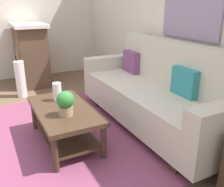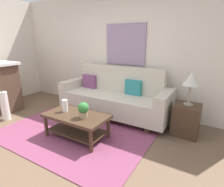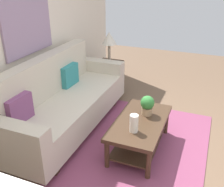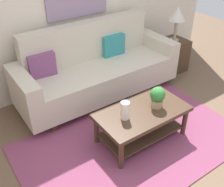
{
  "view_description": "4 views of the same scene",
  "coord_description": "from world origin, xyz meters",
  "views": [
    {
      "loc": [
        2.64,
        -0.18,
        1.53
      ],
      "look_at": [
        0.08,
        1.15,
        0.48
      ],
      "focal_mm": 40.22,
      "sensor_mm": 36.0,
      "label": 1
    },
    {
      "loc": [
        2.11,
        -1.63,
        1.65
      ],
      "look_at": [
        0.42,
        1.24,
        0.66
      ],
      "focal_mm": 29.04,
      "sensor_mm": 36.0,
      "label": 2
    },
    {
      "loc": [
        -2.64,
        -0.22,
        2.17
      ],
      "look_at": [
        0.33,
        0.98,
        0.64
      ],
      "focal_mm": 42.43,
      "sensor_mm": 36.0,
      "label": 3
    },
    {
      "loc": [
        -1.6,
        -1.36,
        2.35
      ],
      "look_at": [
        0.0,
        0.95,
        0.49
      ],
      "focal_mm": 43.4,
      "sensor_mm": 36.0,
      "label": 4
    }
  ],
  "objects": [
    {
      "name": "wall_back",
      "position": [
        0.0,
        2.21,
        1.35
      ],
      "size": [
        5.79,
        0.1,
        2.7
      ],
      "primitive_type": "cube",
      "color": "beige",
      "rests_on": "ground_plane"
    },
    {
      "name": "coffee_table",
      "position": [
        0.14,
        0.52,
        0.31
      ],
      "size": [
        1.1,
        0.6,
        0.43
      ],
      "color": "#422D1E",
      "rests_on": "ground_plane"
    },
    {
      "name": "throw_pillow_teal",
      "position": [
        0.62,
        1.8,
        0.68
      ],
      "size": [
        0.36,
        0.13,
        0.32
      ],
      "primitive_type": "cube",
      "rotation": [
        0.0,
        0.0,
        -0.03
      ],
      "color": "teal",
      "rests_on": "couch"
    },
    {
      "name": "side_table",
      "position": [
        1.75,
        1.61,
        0.28
      ],
      "size": [
        0.44,
        0.44,
        0.56
      ],
      "primitive_type": "cube",
      "color": "#422D1E",
      "rests_on": "ground_plane"
    },
    {
      "name": "potted_plant_tabletop",
      "position": [
        0.33,
        0.49,
        0.57
      ],
      "size": [
        0.18,
        0.18,
        0.26
      ],
      "color": "tan",
      "rests_on": "coffee_table"
    },
    {
      "name": "table_lamp",
      "position": [
        1.75,
        1.61,
        0.99
      ],
      "size": [
        0.28,
        0.28,
        0.57
      ],
      "color": "gray",
      "rests_on": "side_table"
    },
    {
      "name": "ground_plane",
      "position": [
        0.0,
        0.0,
        0.0
      ],
      "size": [
        9.79,
        9.79,
        0.0
      ],
      "primitive_type": "plane",
      "color": "brown"
    },
    {
      "name": "tabletop_vase",
      "position": [
        -0.12,
        0.52,
        0.54
      ],
      "size": [
        0.1,
        0.1,
        0.22
      ],
      "primitive_type": "cylinder",
      "color": "white",
      "rests_on": "coffee_table"
    },
    {
      "name": "area_rug",
      "position": [
        0.0,
        0.5,
        0.01
      ],
      "size": [
        2.7,
        1.67,
        0.01
      ],
      "primitive_type": "cube",
      "color": "#843D5B",
      "rests_on": "ground_plane"
    },
    {
      "name": "couch",
      "position": [
        0.23,
        1.68,
        0.43
      ],
      "size": [
        2.43,
        0.84,
        1.08
      ],
      "color": "beige",
      "rests_on": "ground_plane"
    },
    {
      "name": "throw_pillow_plum",
      "position": [
        -0.54,
        1.8,
        0.68
      ],
      "size": [
        0.37,
        0.14,
        0.32
      ],
      "primitive_type": "cube",
      "rotation": [
        0.0,
        0.0,
        -0.06
      ],
      "color": "#7A4270",
      "rests_on": "couch"
    }
  ]
}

